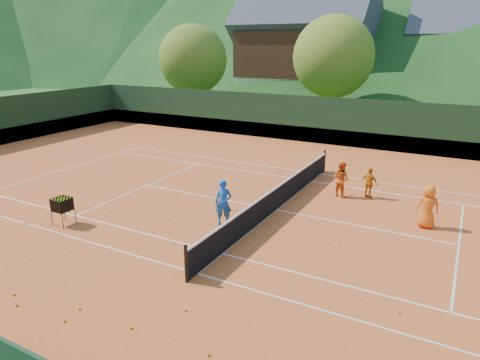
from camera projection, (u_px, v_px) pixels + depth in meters
The scene contains 30 objects.
ground at pixel (276, 210), 16.62m from camera, with size 400.00×400.00×0.00m, color #284F18.
clay_court at pixel (276, 210), 16.61m from camera, with size 40.00×24.00×0.02m, color #C4521F.
coach at pixel (223, 203), 15.04m from camera, with size 0.60×0.40×1.65m, color #1B5AB2.
student_a at pixel (341, 179), 17.92m from camera, with size 0.73×0.57×1.50m, color #EA5614.
student_b at pixel (369, 183), 17.75m from camera, with size 0.76×0.31×1.29m, color orange.
student_c at pixel (428, 207), 14.83m from camera, with size 0.75×0.49×1.54m, color orange.
tennis_ball_0 at pixel (399, 312), 10.23m from camera, with size 0.07×0.07×0.07m, color #A9D523.
tennis_ball_1 at pixel (16, 305), 10.52m from camera, with size 0.07×0.07×0.07m, color #A9D523.
tennis_ball_2 at pixel (338, 244), 13.71m from camera, with size 0.07×0.07×0.07m, color #A9D523.
tennis_ball_4 at pixel (210, 223), 15.32m from camera, with size 0.07×0.07×0.07m, color #A9D523.
tennis_ball_6 at pixel (131, 328), 9.68m from camera, with size 0.07×0.07×0.07m, color #A9D523.
tennis_ball_8 at pixel (167, 220), 15.55m from camera, with size 0.07×0.07×0.07m, color #A9D523.
tennis_ball_9 at pixel (14, 294), 10.96m from camera, with size 0.07×0.07×0.07m, color #A9D523.
tennis_ball_11 at pixel (185, 310), 10.32m from camera, with size 0.07×0.07×0.07m, color #A9D523.
tennis_ball_12 at pixel (64, 321), 9.92m from camera, with size 0.07×0.07×0.07m, color #A9D523.
tennis_ball_13 at pixel (26, 223), 15.34m from camera, with size 0.07×0.07×0.07m, color #A9D523.
tennis_ball_14 at pixel (69, 212), 16.33m from camera, with size 0.07×0.07×0.07m, color #A9D523.
tennis_ball_15 at pixel (103, 209), 16.62m from camera, with size 0.07×0.07×0.07m, color #A9D523.
tennis_ball_16 at pixel (174, 209), 16.58m from camera, with size 0.07×0.07×0.07m, color #A9D523.
tennis_ball_18 at pixel (79, 309), 10.37m from camera, with size 0.07×0.07×0.07m, color #A9D523.
tennis_ball_19 at pixel (153, 232), 14.58m from camera, with size 0.07×0.07×0.07m, color #A9D523.
tennis_ball_20 at pixel (208, 354), 8.85m from camera, with size 0.07×0.07×0.07m, color #A9D523.
court_lines at pixel (276, 210), 16.61m from camera, with size 23.83×11.03×0.00m.
tennis_net at pixel (276, 198), 16.46m from camera, with size 0.10×12.07×1.10m.
perimeter_fence at pixel (277, 179), 16.23m from camera, with size 40.40×24.24×3.00m.
ball_hopper at pixel (62, 205), 15.04m from camera, with size 0.57×0.57×1.00m.
chalet_left at pixel (306, 49), 44.57m from camera, with size 13.80×9.93×12.92m.
chalet_mid at pixel (478, 57), 40.88m from camera, with size 12.65×8.82×11.45m.
tree_a at pixel (193, 59), 37.46m from camera, with size 6.00×6.00×7.88m.
tree_b at pixel (334, 57), 33.61m from camera, with size 6.40×6.40×8.40m.
Camera 1 is at (6.11, -14.28, 6.19)m, focal length 32.00 mm.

